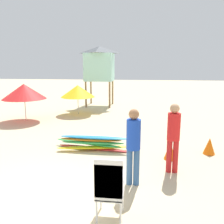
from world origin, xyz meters
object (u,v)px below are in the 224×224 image
Objects in this scene: beach_umbrella_left at (78,91)px; beach_umbrella_mid at (24,91)px; lifeguard_tower at (99,64)px; surfboard_pile at (93,143)px; stacked_plastic_chairs at (109,184)px; traffic_cone_near at (209,146)px; traffic_cone_far at (170,151)px; lifeguard_near_left at (133,142)px; lifeguard_near_right at (173,133)px.

beach_umbrella_left is 0.90× the size of beach_umbrella_mid.
lifeguard_tower is at bearing 76.94° from beach_umbrella_left.
beach_umbrella_mid reaches higher than surfboard_pile.
beach_umbrella_left is at bearing 108.53° from stacked_plastic_chairs.
beach_umbrella_left is 7.91m from traffic_cone_near.
stacked_plastic_chairs is 3.62m from surfboard_pile.
traffic_cone_far is (2.41, -0.46, 0.02)m from surfboard_pile.
lifeguard_tower reaches higher than stacked_plastic_chairs.
beach_umbrella_left is at bearing 113.81° from lifeguard_near_left.
surfboard_pile is at bearing -41.39° from beach_umbrella_mid.
beach_umbrella_mid is at bearing 138.61° from surfboard_pile.
lifeguard_near_right is (0.97, 0.77, 0.01)m from lifeguard_near_left.
beach_umbrella_mid is (-2.15, -1.91, 0.16)m from beach_umbrella_left.
stacked_plastic_chairs is 9.51m from beach_umbrella_left.
lifeguard_near_left is 8.36m from beach_umbrella_left.
beach_umbrella_left is at bearing 122.31° from lifeguard_near_right.
surfboard_pile is at bearing 123.59° from lifeguard_near_left.
stacked_plastic_chairs is 8.81m from beach_umbrella_mid.
traffic_cone_near is (2.64, 3.57, -0.44)m from stacked_plastic_chairs.
lifeguard_near_right is (1.33, 2.12, 0.34)m from stacked_plastic_chairs.
lifeguard_near_right is 1.17m from traffic_cone_far.
lifeguard_near_left reaches higher than stacked_plastic_chairs.
lifeguard_near_left is (0.36, 1.35, 0.33)m from stacked_plastic_chairs.
traffic_cone_near is at bearing -59.59° from lifeguard_tower.
beach_umbrella_mid is (-5.17, 7.09, 0.76)m from stacked_plastic_chairs.
stacked_plastic_chairs is at bearing -73.36° from surfboard_pile.
beach_umbrella_left is 3.61× the size of traffic_cone_near.
lifeguard_near_right is 8.14m from beach_umbrella_left.
traffic_cone_far is at bearing -53.81° from beach_umbrella_left.
beach_umbrella_mid is at bearing 126.09° from stacked_plastic_chairs.
lifeguard_near_right reaches higher than beach_umbrella_left.
lifeguard_near_right is 2.10m from traffic_cone_near.
surfboard_pile is at bearing -178.07° from traffic_cone_near.
lifeguard_tower is 7.53× the size of traffic_cone_near.
beach_umbrella_left reaches higher than surfboard_pile.
surfboard_pile is 2.46m from traffic_cone_far.
stacked_plastic_chairs is 1.44m from lifeguard_near_left.
beach_umbrella_left is at bearing 126.19° from traffic_cone_far.
surfboard_pile is 2.82m from lifeguard_near_right.
lifeguard_tower is 1.87× the size of beach_umbrella_mid.
lifeguard_near_left is 11.13m from lifeguard_tower.
traffic_cone_far is at bearing -67.70° from lifeguard_tower.
traffic_cone_far is at bearing -155.12° from traffic_cone_near.
beach_umbrella_left is at bearing 109.67° from surfboard_pile.
traffic_cone_far is (6.55, -4.11, -1.21)m from beach_umbrella_mid.
beach_umbrella_mid is 7.83m from traffic_cone_far.
traffic_cone_near reaches higher than surfboard_pile.
stacked_plastic_chairs is 4.46m from traffic_cone_near.
lifeguard_tower is 7.66× the size of traffic_cone_far.
traffic_cone_near is at bearing 53.50° from stacked_plastic_chairs.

